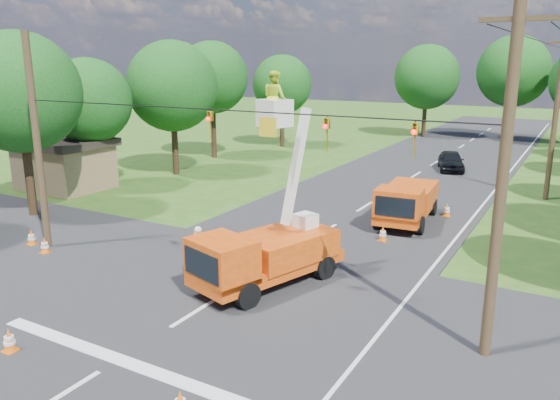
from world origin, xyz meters
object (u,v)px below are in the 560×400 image
Objects in this scene: pole_right_near at (503,173)px; tree_left_b at (20,93)px; ground_worker at (199,258)px; pole_left at (37,144)px; pole_right_mid at (556,111)px; tree_far_b at (513,71)px; traffic_cone_0 at (9,340)px; tree_far_a at (427,77)px; traffic_cone_3 at (383,234)px; traffic_cone_4 at (45,245)px; traffic_cone_6 at (447,210)px; distant_car at (451,161)px; tree_left_c at (89,101)px; traffic_cone_2 at (328,237)px; traffic_cone_5 at (31,237)px; tree_left_f at (282,85)px; bucket_truck at (266,243)px; shed at (64,163)px; tree_left_e at (212,78)px; second_truck at (406,202)px.

tree_left_b is at bearing 172.57° from pole_right_near.
pole_left is at bearing 151.41° from ground_worker.
tree_far_b reaches higher than pole_right_mid.
traffic_cone_0 is 0.07× the size of tree_far_a.
ground_worker is at bearing -117.53° from traffic_cone_3.
pole_right_mid reaches higher than traffic_cone_4.
tree_far_b is at bearing 75.30° from traffic_cone_4.
pole_left is (-13.85, -13.40, 4.14)m from traffic_cone_6.
distant_car is 28.67m from traffic_cone_4.
tree_left_b is at bearing -71.57° from tree_left_c.
tree_far_b reaches higher than tree_far_a.
tree_left_b reaches higher than traffic_cone_2.
tree_far_b is at bearing 74.48° from pole_left.
traffic_cone_6 is at bearing 42.65° from traffic_cone_5.
bucket_truck is at bearing -61.59° from tree_left_f.
ground_worker is at bearing 179.79° from pole_right_near.
traffic_cone_4 is at bearing 155.74° from ground_worker.
shed is (-7.63, 8.16, 1.26)m from traffic_cone_5.
bucket_truck is 20.03m from shed.
traffic_cone_5 is at bearing 140.13° from traffic_cone_0.
traffic_cone_2 is (2.20, 6.27, -0.66)m from ground_worker.
tree_left_b reaches higher than traffic_cone_5.
pole_right_mid is 26.69m from tree_far_a.
pole_left reaches higher than tree_left_c.
distant_car is 0.44× the size of tree_left_e.
tree_left_e is 24.09m from tree_far_a.
traffic_cone_4 is 13.20m from tree_left_c.
second_truck is at bearing 6.46° from tree_left_c.
bucket_truck is 1.37× the size of shed.
pole_right_mid is at bearing 64.73° from traffic_cone_3.
traffic_cone_0 is 8.32m from traffic_cone_4.
tree_left_f reaches higher than traffic_cone_0.
tree_far_a is at bearing 82.91° from traffic_cone_5.
tree_left_b is at bearing -55.01° from shed.
traffic_cone_4 and traffic_cone_5 have the same top height.
traffic_cone_5 is (-12.05, -26.21, -0.35)m from distant_car.
traffic_cone_3 is at bearing 125.66° from pole_right_near.
tree_far_a is (-7.81, 35.06, 5.83)m from traffic_cone_3.
pole_right_mid reaches higher than distant_car.
traffic_cone_3 and traffic_cone_6 have the same top height.
tree_left_c is at bearing -178.70° from second_truck.
traffic_cone_2 is at bearing -56.48° from tree_left_f.
tree_left_b is 45.50m from tree_far_b.
second_truck is at bearing -76.15° from tree_far_a.
traffic_cone_5 is 0.13× the size of shed.
traffic_cone_3 and traffic_cone_5 have the same top height.
traffic_cone_2 is at bearing -41.57° from tree_left_e.
traffic_cone_3 is (-0.04, -3.26, -0.75)m from second_truck.
tree_far_b is (2.11, 38.69, 6.45)m from traffic_cone_2.
second_truck is at bearing -28.82° from tree_left_e.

